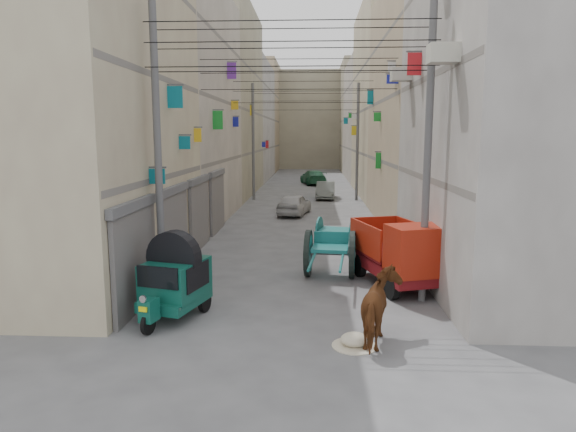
# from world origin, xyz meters

# --- Properties ---
(ground) EXTENTS (140.00, 140.00, 0.00)m
(ground) POSITION_xyz_m (0.00, 0.00, 0.00)
(ground) COLOR #4C4C4F
(ground) RESTS_ON ground
(building_row_left) EXTENTS (8.00, 62.00, 14.00)m
(building_row_left) POSITION_xyz_m (-8.00, 34.13, 6.46)
(building_row_left) COLOR #BDB38F
(building_row_left) RESTS_ON ground
(building_row_right) EXTENTS (8.00, 62.00, 14.00)m
(building_row_right) POSITION_xyz_m (8.00, 34.13, 6.46)
(building_row_right) COLOR #ABA6A0
(building_row_right) RESTS_ON ground
(end_cap_building) EXTENTS (22.00, 10.00, 13.00)m
(end_cap_building) POSITION_xyz_m (0.00, 66.00, 6.50)
(end_cap_building) COLOR #9F987D
(end_cap_building) RESTS_ON ground
(shutters_left) EXTENTS (0.18, 14.40, 2.88)m
(shutters_left) POSITION_xyz_m (-3.92, 10.38, 1.49)
(shutters_left) COLOR #515156
(shutters_left) RESTS_ON ground
(signboards) EXTENTS (8.22, 40.52, 5.67)m
(signboards) POSITION_xyz_m (-0.01, 21.66, 3.43)
(signboards) COLOR silver
(signboards) RESTS_ON ground
(ac_units) EXTENTS (0.70, 6.55, 3.35)m
(ac_units) POSITION_xyz_m (3.65, 7.67, 7.43)
(ac_units) COLOR #B5B3A3
(ac_units) RESTS_ON ground
(utility_poles) EXTENTS (7.40, 22.20, 8.00)m
(utility_poles) POSITION_xyz_m (0.00, 17.00, 4.00)
(utility_poles) COLOR #535255
(utility_poles) RESTS_ON ground
(overhead_cables) EXTENTS (7.40, 22.52, 1.12)m
(overhead_cables) POSITION_xyz_m (0.00, 14.40, 6.77)
(overhead_cables) COLOR black
(overhead_cables) RESTS_ON ground
(auto_rickshaw) EXTENTS (1.75, 2.45, 1.67)m
(auto_rickshaw) POSITION_xyz_m (-2.81, 4.38, 0.98)
(auto_rickshaw) COLOR black
(auto_rickshaw) RESTS_ON ground
(tonga_cart) EXTENTS (1.70, 3.44, 1.51)m
(tonga_cart) POSITION_xyz_m (1.15, 8.27, 0.79)
(tonga_cart) COLOR black
(tonga_cart) RESTS_ON ground
(mini_truck) EXTENTS (2.58, 3.95, 2.05)m
(mini_truck) POSITION_xyz_m (3.25, 7.00, 0.98)
(mini_truck) COLOR black
(mini_truck) RESTS_ON ground
(second_cart) EXTENTS (1.67, 1.55, 1.25)m
(second_cart) POSITION_xyz_m (1.51, 12.51, 0.66)
(second_cart) COLOR #16605F
(second_cart) RESTS_ON ground
(feed_sack) EXTENTS (0.61, 0.49, 0.30)m
(feed_sack) POSITION_xyz_m (1.51, 2.79, 0.15)
(feed_sack) COLOR beige
(feed_sack) RESTS_ON ground
(horse) EXTENTS (1.17, 1.99, 1.58)m
(horse) POSITION_xyz_m (2.10, 3.00, 0.79)
(horse) COLOR brown
(horse) RESTS_ON ground
(distant_car_white) EXTENTS (2.10, 3.81, 1.23)m
(distant_car_white) POSITION_xyz_m (-0.48, 21.16, 0.61)
(distant_car_white) COLOR #B5B5B5
(distant_car_white) RESTS_ON ground
(distant_car_grey) EXTENTS (1.46, 3.70, 1.20)m
(distant_car_grey) POSITION_xyz_m (1.46, 28.84, 0.60)
(distant_car_grey) COLOR slate
(distant_car_grey) RESTS_ON ground
(distant_car_green) EXTENTS (2.68, 4.76, 1.30)m
(distant_car_green) POSITION_xyz_m (0.57, 39.63, 0.65)
(distant_car_green) COLOR #1E5938
(distant_car_green) RESTS_ON ground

